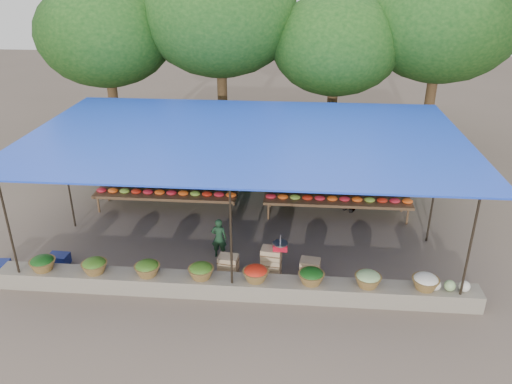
# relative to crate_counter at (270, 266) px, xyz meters

# --- Properties ---
(ground) EXTENTS (60.00, 60.00, 0.00)m
(ground) POSITION_rel_crate_counter_xyz_m (-0.76, 2.02, -0.31)
(ground) COLOR brown
(ground) RESTS_ON ground
(stone_curb) EXTENTS (10.60, 0.55, 0.40)m
(stone_curb) POSITION_rel_crate_counter_xyz_m (-0.76, -0.73, -0.11)
(stone_curb) COLOR gray
(stone_curb) RESTS_ON ground
(stall_canopy) EXTENTS (10.80, 6.60, 2.82)m
(stall_canopy) POSITION_rel_crate_counter_xyz_m (-0.76, 2.08, 2.37)
(stall_canopy) COLOR black
(stall_canopy) RESTS_ON ground
(produce_baskets) EXTENTS (8.98, 0.58, 0.34)m
(produce_baskets) POSITION_rel_crate_counter_xyz_m (-0.86, -0.73, 0.25)
(produce_baskets) COLOR brown
(produce_baskets) RESTS_ON stone_curb
(netting_backdrop) EXTENTS (10.60, 0.06, 2.50)m
(netting_backdrop) POSITION_rel_crate_counter_xyz_m (-0.76, 5.17, 0.94)
(netting_backdrop) COLOR #17431C
(netting_backdrop) RESTS_ON ground
(tree_row) EXTENTS (16.51, 5.50, 7.12)m
(tree_row) POSITION_rel_crate_counter_xyz_m (-0.26, 8.11, 4.39)
(tree_row) COLOR #3D2416
(tree_row) RESTS_ON ground
(fruit_table_left) EXTENTS (4.21, 0.95, 0.93)m
(fruit_table_left) POSITION_rel_crate_counter_xyz_m (-3.26, 3.37, 0.30)
(fruit_table_left) COLOR #503120
(fruit_table_left) RESTS_ON ground
(fruit_table_right) EXTENTS (4.21, 0.95, 0.93)m
(fruit_table_right) POSITION_rel_crate_counter_xyz_m (1.74, 3.37, 0.30)
(fruit_table_right) COLOR #503120
(fruit_table_right) RESTS_ON ground
(crate_counter) EXTENTS (2.39, 0.40, 0.77)m
(crate_counter) POSITION_rel_crate_counter_xyz_m (0.00, 0.00, 0.00)
(crate_counter) COLOR tan
(crate_counter) RESTS_ON ground
(weighing_scale) EXTENTS (0.34, 0.34, 0.37)m
(weighing_scale) POSITION_rel_crate_counter_xyz_m (0.23, -0.00, 0.55)
(weighing_scale) COLOR red
(weighing_scale) RESTS_ON crate_counter
(vendor_seated) EXTENTS (0.39, 0.27, 1.05)m
(vendor_seated) POSITION_rel_crate_counter_xyz_m (-1.30, 0.79, 0.21)
(vendor_seated) COLOR #193921
(vendor_seated) RESTS_ON ground
(customer_left) EXTENTS (0.86, 0.71, 1.62)m
(customer_left) POSITION_rel_crate_counter_xyz_m (-5.23, 4.14, 0.50)
(customer_left) COLOR slate
(customer_left) RESTS_ON ground
(customer_mid) EXTENTS (1.37, 1.25, 1.85)m
(customer_mid) POSITION_rel_crate_counter_xyz_m (0.02, 4.55, 0.61)
(customer_mid) COLOR slate
(customer_mid) RESTS_ON ground
(customer_right) EXTENTS (0.95, 0.85, 1.55)m
(customer_right) POSITION_rel_crate_counter_xyz_m (2.16, 3.72, 0.47)
(customer_right) COLOR slate
(customer_right) RESTS_ON ground
(blue_crate_back) EXTENTS (0.48, 0.35, 0.28)m
(blue_crate_back) POSITION_rel_crate_counter_xyz_m (-5.13, 0.09, -0.17)
(blue_crate_back) COLOR navy
(blue_crate_back) RESTS_ON ground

